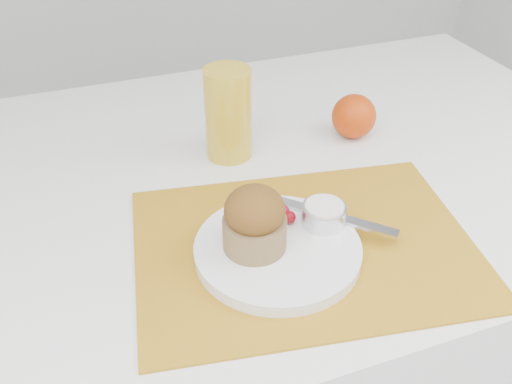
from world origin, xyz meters
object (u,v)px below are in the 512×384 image
object	(u,v)px
juice_glass	(228,114)
table	(276,320)
plate	(278,250)
muffin	(255,220)
orange	(354,116)

from	to	relation	value
juice_glass	table	bearing A→B (deg)	-37.03
table	plate	size ratio (longest dim) A/B	5.60
table	muffin	world-z (taller)	muffin
plate	muffin	bearing A→B (deg)	162.61
orange	juice_glass	world-z (taller)	juice_glass
plate	orange	size ratio (longest dim) A/B	2.84
table	juice_glass	world-z (taller)	juice_glass
orange	juice_glass	bearing A→B (deg)	175.90
plate	orange	world-z (taller)	orange
muffin	juice_glass	bearing A→B (deg)	79.16
table	plate	world-z (taller)	plate
table	plate	distance (m)	0.45
plate	table	bearing A→B (deg)	66.57
juice_glass	muffin	distance (m)	0.26
table	muffin	xyz separation A→B (m)	(-0.12, -0.20, 0.44)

